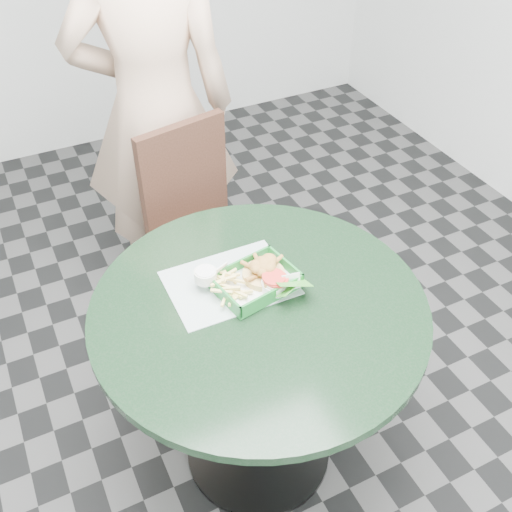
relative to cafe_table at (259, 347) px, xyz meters
name	(u,v)px	position (x,y,z in m)	size (l,w,h in m)	color
floor	(258,450)	(0.00, 0.00, -0.58)	(4.00, 5.00, 0.02)	#303335
cafe_table	(259,347)	(0.00, 0.00, 0.00)	(0.98, 0.98, 0.75)	black
dining_chair	(195,224)	(0.08, 0.72, -0.05)	(0.38, 0.38, 0.93)	black
diner_person	(150,72)	(0.05, 1.03, 0.47)	(0.77, 0.50, 2.10)	#D2AC8F
placemat	(230,288)	(-0.04, 0.12, 0.17)	(0.36, 0.27, 0.00)	#A7BBB9
food_basket	(256,288)	(0.02, 0.07, 0.19)	(0.23, 0.17, 0.05)	#1D792E
crab_sandwich	(265,275)	(0.06, 0.07, 0.22)	(0.13, 0.13, 0.07)	tan
fries_pile	(227,287)	(-0.06, 0.09, 0.21)	(0.10, 0.11, 0.04)	#FBDF7B
sauce_ramekin	(207,274)	(-0.10, 0.15, 0.22)	(0.07, 0.07, 0.04)	silver
garnish_cup	(277,290)	(0.06, 0.01, 0.21)	(0.12, 0.12, 0.05)	white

